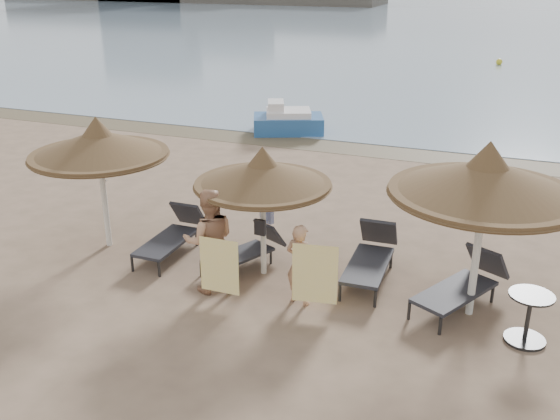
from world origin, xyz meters
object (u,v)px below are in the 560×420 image
at_px(palapa_right, 486,179).
at_px(lounger_far_left, 173,234).
at_px(palapa_left, 98,144).
at_px(lounger_near_right, 371,255).
at_px(lounger_far_right, 465,283).
at_px(palapa_center, 263,174).
at_px(pedal_boat, 287,121).
at_px(lounger_near_left, 248,249).
at_px(person_left, 209,233).
at_px(person_right, 300,258).
at_px(side_table, 528,319).

xyz_separation_m(palapa_right, lounger_far_left, (-5.92, 0.35, -2.02)).
distance_m(palapa_left, palapa_right, 7.37).
distance_m(lounger_near_right, lounger_far_right, 1.82).
bearing_deg(lounger_far_right, palapa_center, -149.93).
relative_size(palapa_left, lounger_near_right, 1.32).
bearing_deg(palapa_center, pedal_boat, 107.81).
bearing_deg(pedal_boat, lounger_far_left, -105.68).
bearing_deg(palapa_left, lounger_near_right, 6.42).
bearing_deg(lounger_near_right, lounger_far_right, -16.71).
distance_m(lounger_near_left, pedal_boat, 10.30).
height_order(lounger_far_left, lounger_far_right, lounger_far_right).
relative_size(palapa_center, palapa_right, 0.83).
height_order(lounger_near_left, person_left, person_left).
bearing_deg(palapa_right, person_left, -169.62).
bearing_deg(lounger_far_right, lounger_near_left, -152.91).
bearing_deg(lounger_far_right, person_right, -132.62).
xyz_separation_m(lounger_near_right, person_left, (-2.58, -1.57, 0.71)).
relative_size(palapa_left, lounger_near_left, 1.53).
relative_size(palapa_right, lounger_near_left, 1.68).
distance_m(lounger_near_left, side_table, 5.22).
xyz_separation_m(lounger_near_left, person_right, (1.43, -1.00, 0.51)).
bearing_deg(side_table, palapa_right, 148.71).
height_order(lounger_near_left, side_table, side_table).
height_order(palapa_right, person_right, palapa_right).
bearing_deg(palapa_right, lounger_far_left, 176.65).
xyz_separation_m(palapa_right, lounger_near_right, (-1.90, 0.75, -2.00)).
bearing_deg(palapa_right, palapa_left, 178.95).
relative_size(palapa_right, lounger_far_right, 1.44).
relative_size(palapa_right, person_right, 1.78).
bearing_deg(person_left, palapa_right, 162.01).
distance_m(palapa_right, lounger_far_right, 2.03).
xyz_separation_m(palapa_left, lounger_near_right, (5.47, 0.62, -1.78)).
height_order(palapa_center, lounger_far_right, palapa_center).
bearing_deg(lounger_near_right, lounger_near_left, -171.33).
relative_size(palapa_left, person_left, 1.24).
bearing_deg(lounger_near_left, pedal_boat, 131.93).
relative_size(palapa_right, lounger_far_left, 1.53).
height_order(lounger_far_left, person_right, person_right).
height_order(palapa_center, palapa_right, palapa_right).
bearing_deg(palapa_left, lounger_near_left, 3.40).
bearing_deg(person_right, pedal_boat, -54.66).
bearing_deg(palapa_left, palapa_right, -1.05).
height_order(palapa_left, person_right, palapa_left).
bearing_deg(palapa_right, lounger_near_right, 158.38).
distance_m(side_table, person_right, 3.76).
height_order(palapa_left, person_left, palapa_left).
bearing_deg(palapa_left, lounger_far_right, 1.15).
bearing_deg(side_table, person_right, -177.91).
xyz_separation_m(lounger_near_left, side_table, (5.15, -0.87, 0.04)).
bearing_deg(lounger_far_right, palapa_right, -35.81).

